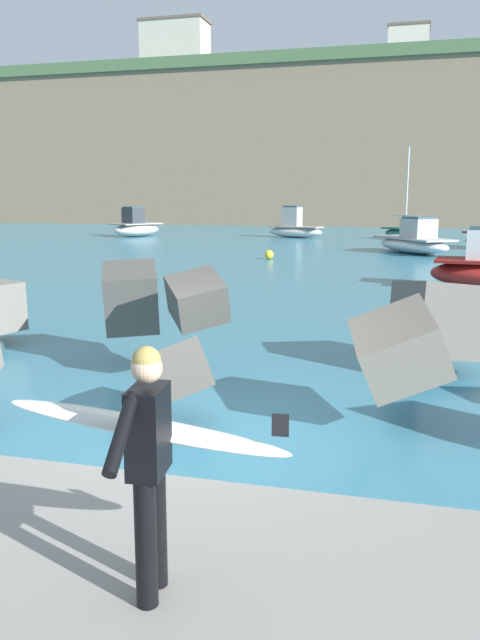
# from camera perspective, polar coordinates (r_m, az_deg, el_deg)

# --- Properties ---
(ground_plane) EXTENTS (400.00, 400.00, 0.00)m
(ground_plane) POSITION_cam_1_polar(r_m,az_deg,el_deg) (8.50, -4.19, -9.76)
(ground_plane) COLOR teal
(walkway_path) EXTENTS (48.00, 4.40, 0.24)m
(walkway_path) POSITION_cam_1_polar(r_m,az_deg,el_deg) (5.24, -20.02, -22.87)
(walkway_path) COLOR gray
(walkway_path) RESTS_ON ground
(breakwater_jetty) EXTENTS (32.04, 6.35, 2.27)m
(breakwater_jetty) POSITION_cam_1_polar(r_m,az_deg,el_deg) (10.61, -5.81, 0.30)
(breakwater_jetty) COLOR #4C4944
(breakwater_jetty) RESTS_ON ground
(surfer_with_board) EXTENTS (2.12, 1.25, 1.78)m
(surfer_with_board) POSITION_cam_1_polar(r_m,az_deg,el_deg) (4.60, -7.98, -10.96)
(surfer_with_board) COLOR black
(surfer_with_board) RESTS_ON walkway_path
(boat_near_left) EXTENTS (4.60, 2.77, 2.35)m
(boat_near_left) POSITION_cam_1_polar(r_m,az_deg,el_deg) (49.25, 4.80, 8.01)
(boat_near_left) COLOR beige
(boat_near_left) RESTS_ON ground
(boat_mid_left) EXTENTS (3.59, 4.65, 2.27)m
(boat_mid_left) POSITION_cam_1_polar(r_m,az_deg,el_deg) (51.02, -9.07, 8.03)
(boat_mid_left) COLOR beige
(boat_mid_left) RESTS_ON ground
(boat_mid_centre) EXTENTS (4.42, 5.02, 6.43)m
(boat_mid_centre) POSITION_cam_1_polar(r_m,az_deg,el_deg) (48.03, 14.50, 7.36)
(boat_mid_centre) COLOR #1E6656
(boat_mid_centre) RESTS_ON ground
(boat_mid_right) EXTENTS (4.85, 5.86, 1.96)m
(boat_mid_right) POSITION_cam_1_polar(r_m,az_deg,el_deg) (36.48, 14.97, 6.63)
(boat_mid_right) COLOR white
(boat_mid_right) RESTS_ON ground
(mooring_buoy_inner) EXTENTS (0.44, 0.44, 0.44)m
(mooring_buoy_inner) POSITION_cam_1_polar(r_m,az_deg,el_deg) (31.89, 2.56, 5.73)
(mooring_buoy_inner) COLOR yellow
(mooring_buoy_inner) RESTS_ON ground
(headland_bluff) EXTENTS (98.21, 33.64, 17.43)m
(headland_bluff) POSITION_cam_1_polar(r_m,az_deg,el_deg) (84.94, 8.70, 14.45)
(headland_bluff) COLOR #847056
(headland_bluff) RESTS_ON ground
(station_building_west) EXTENTS (8.15, 4.35, 6.63)m
(station_building_west) POSITION_cam_1_polar(r_m,az_deg,el_deg) (86.54, -5.67, 22.49)
(station_building_west) COLOR beige
(station_building_west) RESTS_ON headland_bluff
(station_building_central) EXTENTS (5.12, 4.26, 6.31)m
(station_building_central) POSITION_cam_1_polar(r_m,az_deg,el_deg) (89.86, 14.47, 21.67)
(station_building_central) COLOR silver
(station_building_central) RESTS_ON headland_bluff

